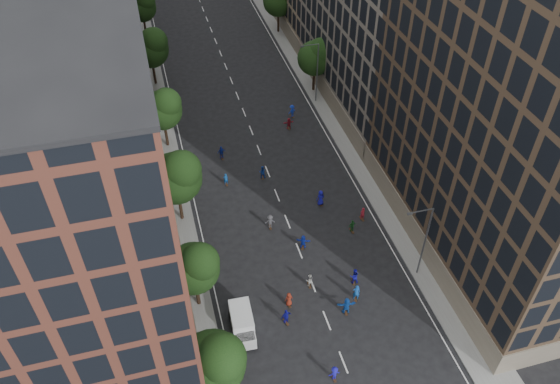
{
  "coord_description": "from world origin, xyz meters",
  "views": [
    {
      "loc": [
        -12.03,
        -18.62,
        42.86
      ],
      "look_at": [
        -0.1,
        25.3,
        2.0
      ],
      "focal_mm": 35.0,
      "sensor_mm": 36.0,
      "label": 1
    }
  ],
  "objects_px": {
    "cargo_van": "(242,324)",
    "skater_2": "(354,276)",
    "skater_0": "(237,335)",
    "skater_1": "(356,293)",
    "streetlamp_far": "(316,70)",
    "streetlamp_near": "(424,238)"
  },
  "relations": [
    {
      "from": "cargo_van",
      "to": "skater_2",
      "type": "bearing_deg",
      "value": 15.5
    },
    {
      "from": "skater_0",
      "to": "skater_1",
      "type": "distance_m",
      "value": 12.08
    },
    {
      "from": "skater_1",
      "to": "skater_2",
      "type": "bearing_deg",
      "value": -89.5
    },
    {
      "from": "streetlamp_far",
      "to": "cargo_van",
      "type": "relative_size",
      "value": 2.05
    },
    {
      "from": "skater_0",
      "to": "skater_2",
      "type": "bearing_deg",
      "value": -176.19
    },
    {
      "from": "streetlamp_near",
      "to": "skater_1",
      "type": "bearing_deg",
      "value": -168.75
    },
    {
      "from": "cargo_van",
      "to": "skater_2",
      "type": "height_order",
      "value": "cargo_van"
    },
    {
      "from": "streetlamp_near",
      "to": "skater_1",
      "type": "height_order",
      "value": "streetlamp_near"
    },
    {
      "from": "cargo_van",
      "to": "skater_1",
      "type": "bearing_deg",
      "value": 6.42
    },
    {
      "from": "skater_1",
      "to": "cargo_van",
      "type": "bearing_deg",
      "value": 19.42
    },
    {
      "from": "streetlamp_near",
      "to": "streetlamp_far",
      "type": "bearing_deg",
      "value": 90.0
    },
    {
      "from": "cargo_van",
      "to": "skater_2",
      "type": "relative_size",
      "value": 2.41
    },
    {
      "from": "skater_0",
      "to": "cargo_van",
      "type": "bearing_deg",
      "value": -139.89
    },
    {
      "from": "skater_1",
      "to": "skater_2",
      "type": "relative_size",
      "value": 1.05
    },
    {
      "from": "skater_2",
      "to": "streetlamp_far",
      "type": "bearing_deg",
      "value": -91.43
    },
    {
      "from": "skater_1",
      "to": "streetlamp_near",
      "type": "bearing_deg",
      "value": -153.04
    },
    {
      "from": "streetlamp_far",
      "to": "skater_2",
      "type": "distance_m",
      "value": 33.32
    },
    {
      "from": "streetlamp_near",
      "to": "streetlamp_far",
      "type": "distance_m",
      "value": 33.0
    },
    {
      "from": "cargo_van",
      "to": "skater_0",
      "type": "bearing_deg",
      "value": -124.96
    },
    {
      "from": "skater_1",
      "to": "skater_2",
      "type": "xyz_separation_m",
      "value": [
        0.53,
        1.95,
        -0.05
      ]
    },
    {
      "from": "streetlamp_far",
      "to": "skater_0",
      "type": "distance_m",
      "value": 40.87
    },
    {
      "from": "skater_0",
      "to": "skater_1",
      "type": "bearing_deg",
      "value": 175.6
    }
  ]
}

